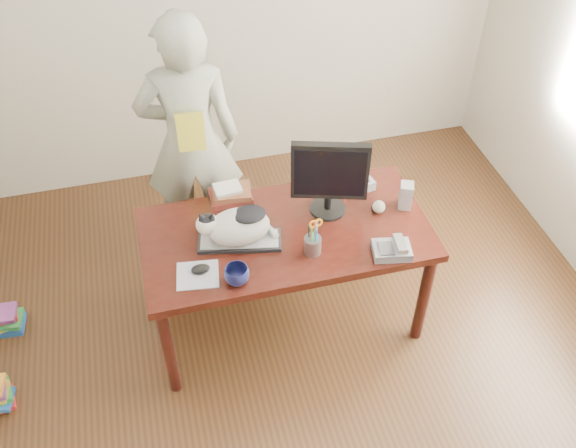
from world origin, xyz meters
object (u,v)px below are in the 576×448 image
Objects in this scene: baseball at (379,207)px; calculator at (355,180)px; pen_cup at (313,243)px; book_stack at (230,194)px; coffee_mug at (237,275)px; cat at (236,226)px; mouse at (201,269)px; phone at (392,249)px; speaker at (406,196)px; desk at (282,240)px; keyboard at (240,241)px; person at (190,142)px; monitor at (330,175)px; book_pile_b at (2,320)px.

baseball is 0.30× the size of calculator.
pen_cup is 0.64m from book_stack.
coffee_mug is at bearing -155.80° from calculator.
cat is 0.30m from mouse.
phone is 1.38× the size of speaker.
pen_cup reaches higher than book_stack.
desk is 3.37× the size of keyboard.
calculator is (0.78, 0.32, -0.10)m from cat.
calculator is (-0.21, 0.26, -0.05)m from speaker.
desk is at bearing -44.87° from book_stack.
person is (-0.96, 0.79, 0.07)m from baseball.
monitor is 2.02× the size of pen_cup.
baseball is at bearing -8.18° from book_pile_b.
mouse is at bearing -132.08° from cat.
speaker reaches higher than book_pile_b.
keyboard is 3.72× the size of coffee_mug.
desk is 0.58m from calculator.
phone is 0.40m from speaker.
speaker is 1.01m from book_stack.
desk is at bearing 124.13° from person.
coffee_mug reaches higher than keyboard.
speaker is 0.63× the size of book_pile_b.
book_stack is (0.02, 0.37, 0.03)m from keyboard.
desk is 3.35× the size of monitor.
calculator reaches higher than mouse.
person reaches higher than desk.
book_pile_b is (-1.22, 0.54, -0.70)m from mouse.
monitor reaches higher than phone.
coffee_mug is 0.57× the size of phone.
calculator is at bearing 101.04° from phone.
speaker is (0.21, 0.34, 0.05)m from phone.
keyboard is 0.29m from coffee_mug.
speaker is at bearing 2.18° from baseball.
pen_cup is 1.05× the size of phone.
person is at bearing 111.35° from book_stack.
cat is 1.72× the size of book_pile_b.
keyboard is 0.12m from cat.
pen_cup is 1.45× the size of speaker.
person is (-1.12, 0.78, 0.03)m from speaker.
coffee_mug is 0.78× the size of speaker.
cat is 0.84m from person.
mouse is at bearing -168.78° from baseball.
monitor is at bearing 24.35° from keyboard.
keyboard is at bearing 76.32° from coffee_mug.
baseball is (0.82, 0.05, 0.02)m from keyboard.
pen_cup reaches higher than baseball.
phone is at bearing -16.47° from book_pile_b.
mouse is 1.08m from baseball.
desk is at bearing 32.01° from cat.
phone reaches higher than keyboard.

